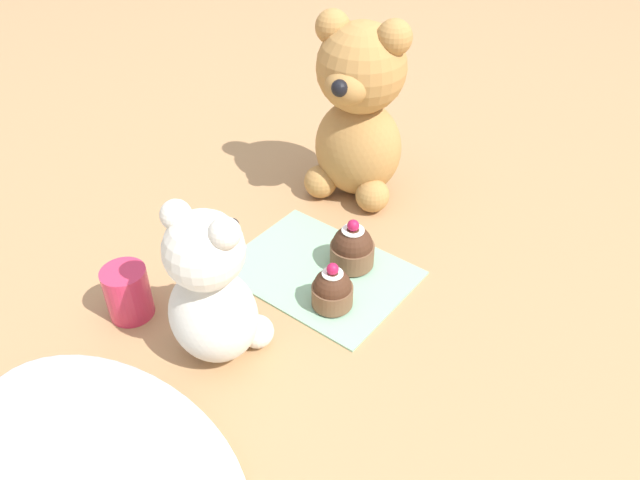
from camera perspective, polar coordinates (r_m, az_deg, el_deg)
The scene contains 8 objects.
ground_plane at distance 0.84m, azimuth 0.00°, elevation -2.99°, with size 4.00×4.00×0.00m, color tan.
knitted_placemat at distance 0.84m, azimuth 0.00°, elevation -2.84°, with size 0.23×0.18×0.01m, color #8EBC99.
tulle_cloth at distance 0.67m, azimuth -19.30°, elevation -18.49°, with size 0.34×0.20×0.04m, color white.
teddy_bear_cream at distance 0.69m, azimuth -9.86°, elevation -4.60°, with size 0.12×0.11×0.20m.
teddy_bear_tan at distance 0.93m, azimuth 3.54°, elevation 11.63°, with size 0.16×0.16×0.28m.
cupcake_near_cream_bear at distance 0.77m, azimuth 1.13°, elevation -4.56°, with size 0.05×0.05×0.06m.
cupcake_near_tan_bear at distance 0.83m, azimuth 2.97°, elevation -0.77°, with size 0.06×0.06×0.07m.
juice_glass at distance 0.80m, azimuth -17.17°, elevation -4.62°, with size 0.05×0.05×0.07m, color #DB3356.
Camera 1 is at (-0.39, 0.50, 0.56)m, focal length 35.00 mm.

